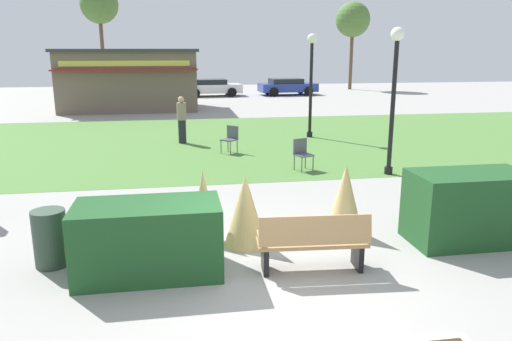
% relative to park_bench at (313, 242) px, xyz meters
% --- Properties ---
extents(ground_plane, '(80.00, 80.00, 0.00)m').
position_rel_park_bench_xyz_m(ground_plane, '(-0.75, -0.22, -0.48)').
color(ground_plane, '#999691').
extents(lawn_patch, '(36.00, 12.00, 0.01)m').
position_rel_park_bench_xyz_m(lawn_patch, '(-0.75, 11.16, -0.48)').
color(lawn_patch, '#4C7A38').
rests_on(lawn_patch, ground_plane).
extents(park_bench, '(1.73, 0.64, 0.95)m').
position_rel_park_bench_xyz_m(park_bench, '(0.00, 0.00, 0.00)').
color(park_bench, tan).
rests_on(park_bench, ground_plane).
extents(hedge_left, '(2.17, 1.10, 1.12)m').
position_rel_park_bench_xyz_m(hedge_left, '(-2.47, 0.33, 0.08)').
color(hedge_left, '#1E4C23').
rests_on(hedge_left, ground_plane).
extents(hedge_right, '(2.07, 1.10, 1.26)m').
position_rel_park_bench_xyz_m(hedge_right, '(3.05, 0.74, 0.15)').
color(hedge_right, '#1E4C23').
rests_on(hedge_right, ground_plane).
extents(ornamental_grass_behind_left, '(0.55, 0.55, 1.29)m').
position_rel_park_bench_xyz_m(ornamental_grass_behind_left, '(-1.57, 1.58, 0.16)').
color(ornamental_grass_behind_left, tan).
rests_on(ornamental_grass_behind_left, ground_plane).
extents(ornamental_grass_behind_right, '(0.74, 0.74, 1.28)m').
position_rel_park_bench_xyz_m(ornamental_grass_behind_right, '(-0.87, 1.21, 0.16)').
color(ornamental_grass_behind_right, tan).
rests_on(ornamental_grass_behind_right, ground_plane).
extents(ornamental_grass_behind_center, '(0.71, 0.71, 1.32)m').
position_rel_park_bench_xyz_m(ornamental_grass_behind_center, '(1.01, 1.45, 0.18)').
color(ornamental_grass_behind_center, tan).
rests_on(ornamental_grass_behind_center, ground_plane).
extents(lamppost_mid, '(0.36, 0.36, 3.89)m').
position_rel_park_bench_xyz_m(lamppost_mid, '(3.71, 5.51, 1.98)').
color(lamppost_mid, black).
rests_on(lamppost_mid, ground_plane).
extents(lamppost_far, '(0.36, 0.36, 3.89)m').
position_rel_park_bench_xyz_m(lamppost_far, '(3.11, 11.47, 1.98)').
color(lamppost_far, black).
rests_on(lamppost_far, ground_plane).
extents(trash_bin, '(0.52, 0.52, 0.91)m').
position_rel_park_bench_xyz_m(trash_bin, '(-4.02, 0.88, -0.02)').
color(trash_bin, '#2D4233').
rests_on(trash_bin, ground_plane).
extents(food_kiosk, '(7.57, 4.77, 3.33)m').
position_rel_park_bench_xyz_m(food_kiosk, '(-4.47, 21.75, 1.20)').
color(food_kiosk, '#6B5B4C').
rests_on(food_kiosk, ground_plane).
extents(cafe_chair_west, '(0.62, 0.62, 0.89)m').
position_rel_park_bench_xyz_m(cafe_chair_west, '(-0.25, 9.01, 0.05)').
color(cafe_chair_west, '#4C5156').
rests_on(cafe_chair_west, ground_plane).
extents(cafe_chair_east, '(0.56, 0.56, 0.89)m').
position_rel_park_bench_xyz_m(cafe_chair_east, '(1.47, 6.35, 0.05)').
color(cafe_chair_east, '#4C5156').
rests_on(cafe_chair_east, ground_plane).
extents(person_standing, '(0.34, 0.34, 1.69)m').
position_rel_park_bench_xyz_m(person_standing, '(-1.80, 10.99, 0.38)').
color(person_standing, '#23232D').
rests_on(person_standing, ground_plane).
extents(parked_car_west_slot, '(4.34, 2.33, 1.20)m').
position_rel_park_bench_xyz_m(parked_car_west_slot, '(-4.75, 28.88, 0.16)').
color(parked_car_west_slot, black).
rests_on(parked_car_west_slot, ground_plane).
extents(parked_car_center_slot, '(4.31, 2.27, 1.20)m').
position_rel_park_bench_xyz_m(parked_car_center_slot, '(0.58, 28.88, 0.16)').
color(parked_car_center_slot, silver).
rests_on(parked_car_center_slot, ground_plane).
extents(parked_car_east_slot, '(4.33, 2.31, 1.20)m').
position_rel_park_bench_xyz_m(parked_car_east_slot, '(6.18, 28.88, 0.16)').
color(parked_car_east_slot, navy).
rests_on(parked_car_east_slot, ground_plane).
extents(tree_left_bg, '(2.80, 2.80, 7.03)m').
position_rel_park_bench_xyz_m(tree_left_bg, '(12.51, 33.03, 5.10)').
color(tree_left_bg, brown).
rests_on(tree_left_bg, ground_plane).
extents(tree_right_bg, '(2.80, 2.80, 7.92)m').
position_rel_park_bench_xyz_m(tree_right_bg, '(-7.33, 32.84, 5.96)').
color(tree_right_bg, brown).
rests_on(tree_right_bg, ground_plane).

